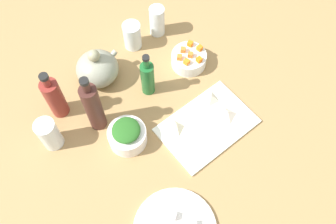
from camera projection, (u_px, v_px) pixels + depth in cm
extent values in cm
cube|color=#9E7A4B|center=(168.00, 121.00, 129.68)|extent=(190.00, 190.00, 3.00)
cube|color=white|center=(207.00, 125.00, 126.56)|extent=(32.89, 23.18, 1.00)
cylinder|color=white|center=(127.00, 136.00, 121.68)|extent=(12.81, 12.81, 6.35)
cylinder|color=white|center=(189.00, 59.00, 137.39)|extent=(13.07, 13.07, 5.26)
ellipsoid|color=gray|center=(97.00, 69.00, 131.36)|extent=(15.31, 15.01, 11.80)
sphere|color=#9B9876|center=(94.00, 56.00, 124.67)|extent=(4.29, 4.29, 4.29)
cylinder|color=gray|center=(111.00, 56.00, 132.16)|extent=(5.38, 2.00, 3.93)
cylinder|color=maroon|center=(55.00, 98.00, 122.49)|extent=(5.95, 5.95, 16.94)
cylinder|color=maroon|center=(46.00, 81.00, 113.43)|extent=(2.68, 2.68, 3.70)
cylinder|color=black|center=(44.00, 77.00, 111.27)|extent=(2.97, 2.97, 1.20)
cylinder|color=#45241E|center=(94.00, 108.00, 118.08)|extent=(5.65, 5.65, 21.59)
cylinder|color=#45241E|center=(86.00, 86.00, 106.81)|extent=(2.54, 2.54, 4.06)
cylinder|color=black|center=(84.00, 81.00, 104.50)|extent=(2.83, 2.83, 1.20)
cylinder|color=#1E622D|center=(148.00, 79.00, 127.82)|extent=(4.84, 4.84, 14.30)
cylinder|color=#1E622D|center=(146.00, 63.00, 119.73)|extent=(2.18, 2.18, 4.11)
cylinder|color=black|center=(146.00, 58.00, 117.40)|extent=(2.42, 2.42, 1.20)
cylinder|color=white|center=(132.00, 36.00, 139.16)|extent=(6.81, 6.81, 10.97)
cylinder|color=white|center=(157.00, 21.00, 141.59)|extent=(5.92, 5.92, 12.61)
cylinder|color=white|center=(49.00, 134.00, 118.63)|extent=(6.78, 6.78, 12.58)
cube|color=orange|center=(183.00, 50.00, 135.08)|extent=(2.53, 2.53, 1.80)
cube|color=orange|center=(190.00, 44.00, 136.45)|extent=(2.24, 2.24, 1.80)
cube|color=orange|center=(187.00, 62.00, 132.47)|extent=(2.05, 2.05, 1.80)
cube|color=orange|center=(199.00, 60.00, 132.96)|extent=(1.92, 1.92, 1.80)
cube|color=orange|center=(200.00, 48.00, 135.49)|extent=(1.87, 1.87, 1.80)
cube|color=orange|center=(190.00, 55.00, 133.99)|extent=(2.50, 2.50, 1.80)
cube|color=orange|center=(179.00, 57.00, 133.45)|extent=(2.54, 2.54, 1.80)
ellipsoid|color=#276021|center=(126.00, 130.00, 117.62)|extent=(13.30, 13.26, 2.88)
cube|color=white|center=(172.00, 216.00, 110.08)|extent=(3.05, 3.05, 2.20)
pyramid|color=beige|center=(177.00, 126.00, 124.38)|extent=(5.86, 6.15, 2.59)
pyramid|color=beige|center=(227.00, 114.00, 126.72)|extent=(7.15, 7.21, 2.60)
pyramid|color=beige|center=(211.00, 97.00, 129.69)|extent=(6.35, 6.23, 2.90)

